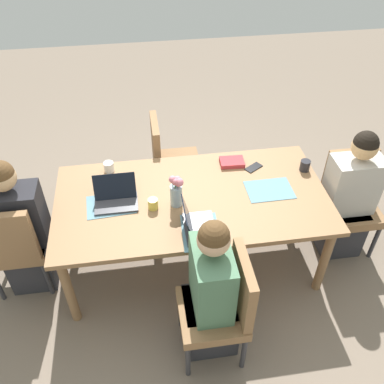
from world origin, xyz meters
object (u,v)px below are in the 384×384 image
(person_head_right_left_near, at_px, (23,233))
(chair_head_right_left_near, at_px, (14,243))
(person_far_left_far, at_px, (211,295))
(laptop_head_right_left_near, at_px, (116,198))
(dining_table, at_px, (192,203))
(coffee_mug_near_right, at_px, (153,204))
(chair_near_right_near, at_px, (169,158))
(flower_vase, at_px, (176,190))
(phone_black, at_px, (254,167))
(coffee_mug_centre_left, at_px, (109,167))
(chair_head_left_left_mid, at_px, (349,196))
(person_head_left_left_mid, at_px, (347,201))
(coffee_mug_near_left, at_px, (305,165))
(laptop_far_left_far, at_px, (196,225))
(chair_far_left_far, at_px, (224,304))
(book_red_cover, at_px, (232,162))

(person_head_right_left_near, bearing_deg, chair_head_right_left_near, 51.24)
(person_far_left_far, distance_m, laptop_head_right_left_near, 1.01)
(dining_table, bearing_deg, coffee_mug_near_right, 14.76)
(chair_near_right_near, bearing_deg, person_far_left_far, 93.97)
(flower_vase, distance_m, phone_black, 0.78)
(flower_vase, xyz_separation_m, coffee_mug_centre_left, (0.50, -0.48, -0.10))
(chair_head_right_left_near, relative_size, chair_head_left_left_mid, 1.00)
(person_head_left_left_mid, height_order, coffee_mug_near_left, person_head_left_left_mid)
(chair_near_right_near, bearing_deg, chair_head_right_left_near, 35.47)
(coffee_mug_near_right, xyz_separation_m, phone_black, (-0.86, -0.36, -0.04))
(laptop_head_right_left_near, bearing_deg, coffee_mug_near_left, -173.59)
(coffee_mug_near_left, bearing_deg, laptop_far_left_far, 28.84)
(chair_head_left_left_mid, relative_size, chair_far_left_far, 1.00)
(person_head_right_left_near, xyz_separation_m, person_head_left_left_mid, (-2.60, 0.02, 0.00))
(chair_head_left_left_mid, bearing_deg, person_head_right_left_near, 1.22)
(laptop_head_right_left_near, height_order, coffee_mug_centre_left, laptop_head_right_left_near)
(flower_vase, height_order, coffee_mug_near_left, flower_vase)
(coffee_mug_near_left, bearing_deg, coffee_mug_near_right, 12.26)
(laptop_far_left_far, relative_size, phone_black, 2.13)
(person_far_left_far, bearing_deg, coffee_mug_near_right, -65.33)
(person_head_left_left_mid, xyz_separation_m, laptop_far_left_far, (1.32, 0.33, 0.24))
(chair_head_right_left_near, bearing_deg, chair_head_left_left_mid, -177.24)
(person_head_right_left_near, relative_size, coffee_mug_centre_left, 14.27)
(flower_vase, distance_m, laptop_far_left_far, 0.32)
(chair_head_left_left_mid, height_order, book_red_cover, chair_head_left_left_mid)
(phone_black, bearing_deg, person_head_right_left_near, -23.97)
(chair_head_right_left_near, xyz_separation_m, chair_near_right_near, (-1.27, -0.90, 0.00))
(person_head_left_left_mid, height_order, person_far_left_far, same)
(laptop_head_right_left_near, bearing_deg, chair_head_left_left_mid, -179.03)
(person_far_left_far, relative_size, coffee_mug_near_left, 13.00)
(dining_table, bearing_deg, chair_near_right_near, -83.24)
(person_head_left_left_mid, bearing_deg, laptop_far_left_far, 14.00)
(dining_table, height_order, phone_black, phone_black)
(dining_table, height_order, laptop_far_left_far, laptop_far_left_far)
(dining_table, xyz_separation_m, book_red_cover, (-0.39, -0.36, 0.09))
(chair_head_right_left_near, height_order, book_red_cover, chair_head_right_left_near)
(chair_near_right_near, bearing_deg, laptop_head_right_left_near, 59.42)
(laptop_head_right_left_near, bearing_deg, laptop_far_left_far, 146.21)
(flower_vase, bearing_deg, chair_far_left_far, 105.60)
(person_head_left_left_mid, xyz_separation_m, coffee_mug_near_right, (1.60, 0.06, 0.24))
(coffee_mug_centre_left, distance_m, book_red_cover, 1.02)
(coffee_mug_near_left, xyz_separation_m, coffee_mug_near_right, (1.27, 0.28, -0.00))
(person_far_left_far, bearing_deg, chair_head_right_left_near, -26.64)
(coffee_mug_near_left, bearing_deg, chair_head_right_left_near, 6.65)
(chair_far_left_far, bearing_deg, phone_black, -113.09)
(chair_far_left_far, relative_size, phone_black, 6.00)
(flower_vase, bearing_deg, person_head_right_left_near, -3.10)
(laptop_far_left_far, xyz_separation_m, coffee_mug_near_left, (-0.99, -0.54, 0.00))
(book_red_cover, bearing_deg, person_head_right_left_near, 14.82)
(coffee_mug_near_right, xyz_separation_m, coffee_mug_centre_left, (0.32, -0.50, -0.00))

